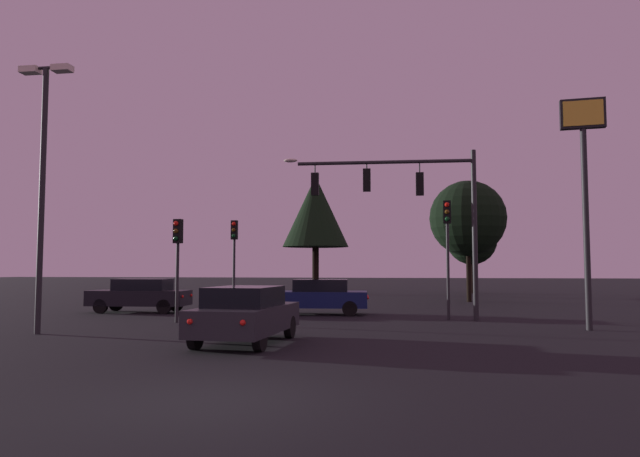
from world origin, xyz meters
name	(u,v)px	position (x,y,z in m)	size (l,w,h in m)	color
ground_plane	(356,303)	(0.00, 24.50, 0.00)	(168.00, 168.00, 0.00)	black
traffic_signal_mast_arm	(409,198)	(3.04, 14.00, 4.77)	(7.59, 0.56, 6.61)	#232326
traffic_light_corner_left	(177,249)	(-5.52, 11.64, 2.73)	(0.34, 0.37, 3.83)	#232326
traffic_light_corner_right	(234,247)	(-5.12, 17.43, 3.02)	(0.32, 0.36, 4.26)	#232326
traffic_light_median	(448,235)	(4.52, 14.33, 3.29)	(0.32, 0.36, 4.67)	#232326
car_nearside_lane	(246,314)	(-1.37, 6.38, 0.80)	(2.13, 4.34, 1.52)	#232328
car_crossing_left	(140,295)	(-9.07, 16.00, 0.79)	(4.56, 1.92, 1.52)	black
car_crossing_right	(318,296)	(-0.89, 16.13, 0.80)	(4.49, 2.21, 1.52)	#0F1947
parking_lot_lamp_post	(43,163)	(-8.28, 7.58, 5.27)	(1.70, 0.36, 8.37)	#232326
store_sign_illuminated	(584,161)	(8.75, 11.21, 5.54)	(1.42, 0.42, 7.64)	#232326
tree_behind_sign	(472,240)	(8.14, 38.29, 4.24)	(3.99, 3.99, 6.28)	black
tree_left_far	(316,212)	(-4.06, 35.36, 6.41)	(5.17, 5.17, 9.23)	black
tree_center_horizon	(468,218)	(6.61, 26.51, 4.98)	(4.55, 4.55, 7.27)	black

